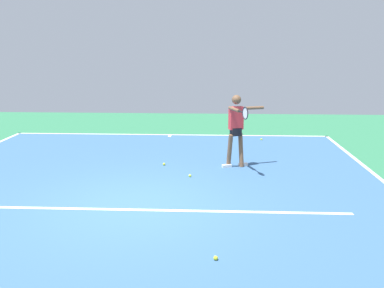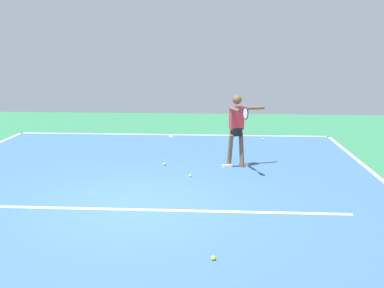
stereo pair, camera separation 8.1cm
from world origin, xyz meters
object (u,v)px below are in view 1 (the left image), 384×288
Objects in this scene: tennis_ball_far_corner at (216,258)px; tennis_ball_by_sideline at (261,139)px; tennis_player at (237,126)px; tennis_ball_by_baseline at (190,176)px; tennis_ball_near_player at (164,164)px.

tennis_ball_by_sideline is (-1.52, -8.16, 0.00)m from tennis_ball_far_corner.
tennis_ball_far_corner is (0.53, 4.91, -1.03)m from tennis_player.
tennis_ball_near_player is at bearing -53.59° from tennis_ball_by_baseline.
tennis_ball_far_corner is 5.13m from tennis_ball_near_player.
tennis_player reaches higher than tennis_ball_by_sideline.
tennis_ball_near_player is (0.72, -0.98, 0.00)m from tennis_ball_by_baseline.
tennis_ball_by_baseline and tennis_ball_far_corner have the same top height.
tennis_player is 27.77× the size of tennis_ball_near_player.
tennis_ball_by_baseline is at bearing -81.64° from tennis_ball_far_corner.
tennis_ball_by_sideline is 1.00× the size of tennis_ball_near_player.
tennis_player is at bearing -140.21° from tennis_ball_by_baseline.
tennis_ball_by_sideline is (-2.11, -4.17, 0.00)m from tennis_ball_by_baseline.
tennis_ball_by_baseline is 1.00× the size of tennis_ball_by_sideline.
tennis_ball_by_sideline is 4.27m from tennis_ball_near_player.
tennis_player is at bearing 72.95° from tennis_ball_by_sideline.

